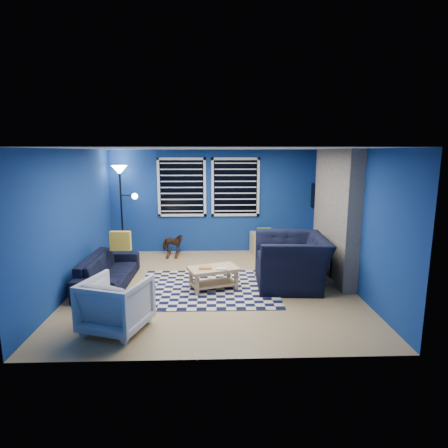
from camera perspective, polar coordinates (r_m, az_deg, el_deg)
name	(u,v)px	position (r m, az deg, el deg)	size (l,w,h in m)	color
floor	(214,286)	(7.04, -1.55, -9.40)	(5.00, 5.00, 0.00)	tan
ceiling	(213,149)	(6.60, -1.66, 11.41)	(5.00, 5.00, 0.00)	white
wall_back	(213,201)	(9.18, -1.71, 3.46)	(5.00, 5.00, 0.00)	navy
wall_left	(72,221)	(7.14, -22.09, 0.50)	(5.00, 5.00, 0.00)	navy
wall_right	(351,219)	(7.17, 18.81, 0.75)	(5.00, 5.00, 0.00)	navy
fireplace	(334,217)	(7.59, 16.47, 1.03)	(0.65, 2.00, 2.50)	gray
window_left	(182,187)	(9.13, -6.45, 5.57)	(1.17, 0.06, 1.42)	black
window_right	(235,187)	(9.12, 1.76, 5.63)	(1.17, 0.06, 1.42)	black
tv	(318,197)	(9.01, 14.10, 3.96)	(0.07, 1.00, 0.58)	black
rug	(207,288)	(6.91, -2.55, -9.71)	(2.50, 2.00, 0.02)	black
sofa	(109,271)	(7.29, -17.18, -6.81)	(0.76, 1.94, 0.57)	black
armchair_big	(291,261)	(7.06, 10.24, -5.54)	(1.25, 1.43, 0.93)	black
armchair_bent	(116,304)	(5.49, -16.11, -11.66)	(0.81, 0.83, 0.75)	gray
rocking_horse	(173,243)	(9.01, -7.84, -2.94)	(0.54, 0.24, 0.45)	#452716
coffee_table	(213,274)	(6.76, -1.65, -7.57)	(0.98, 0.75, 0.43)	tan
cabinet	(264,242)	(9.16, 6.16, -2.81)	(0.69, 0.51, 0.62)	tan
floor_lamp	(121,182)	(9.03, -15.42, 6.14)	(0.58, 0.36, 2.14)	black
throw_pillow	(121,241)	(7.51, -15.49, -2.49)	(0.39, 0.12, 0.37)	gold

